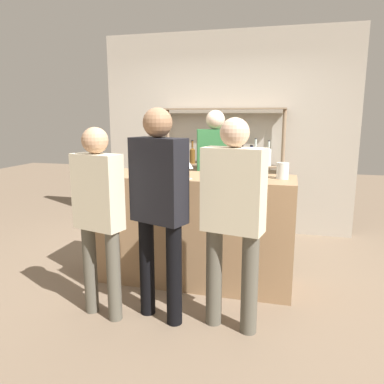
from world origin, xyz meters
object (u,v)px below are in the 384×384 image
object	(u,v)px
wine_glass	(189,165)
customer_left	(98,209)
counter_bottle_3	(179,162)
cork_jar	(283,171)
customer_right	(233,210)
counter_bottle_0	(251,165)
customer_center	(159,199)
server_behind_counter	(215,169)
counter_bottle_1	(157,158)
ice_bucket	(231,165)
counter_bottle_2	(232,165)

from	to	relation	value
wine_glass	customer_left	size ratio (longest dim) A/B	0.10
counter_bottle_3	wine_glass	size ratio (longest dim) A/B	2.16
cork_jar	customer_right	size ratio (longest dim) A/B	0.09
counter_bottle_0	customer_center	bearing A→B (deg)	-127.46
counter_bottle_0	server_behind_counter	bearing A→B (deg)	119.54
counter_bottle_1	customer_left	xyz separation A→B (m)	(-0.12, -1.04, -0.30)
cork_jar	customer_right	bearing A→B (deg)	-112.56
ice_bucket	cork_jar	distance (m)	0.49
wine_glass	server_behind_counter	distance (m)	1.17
counter_bottle_0	customer_center	world-z (taller)	customer_center
ice_bucket	cork_jar	bearing A→B (deg)	-6.29
counter_bottle_1	cork_jar	world-z (taller)	counter_bottle_1
ice_bucket	customer_right	world-z (taller)	customer_right
counter_bottle_3	customer_right	bearing A→B (deg)	-46.90
server_behind_counter	customer_center	world-z (taller)	server_behind_counter
customer_center	counter_bottle_2	bearing A→B (deg)	-19.86
counter_bottle_3	customer_center	distance (m)	0.70
counter_bottle_0	cork_jar	size ratio (longest dim) A/B	2.04
counter_bottle_3	customer_right	xyz separation A→B (m)	(0.62, -0.66, -0.26)
counter_bottle_1	counter_bottle_3	size ratio (longest dim) A/B	1.04
server_behind_counter	counter_bottle_2	bearing A→B (deg)	1.50
wine_glass	counter_bottle_2	bearing A→B (deg)	-2.15
counter_bottle_2	customer_center	world-z (taller)	customer_center
counter_bottle_2	server_behind_counter	size ratio (longest dim) A/B	0.22
counter_bottle_2	customer_right	world-z (taller)	customer_right
customer_center	customer_left	bearing A→B (deg)	119.53
counter_bottle_0	customer_center	xyz separation A→B (m)	(-0.62, -0.81, -0.19)
wine_glass	ice_bucket	world-z (taller)	ice_bucket
cork_jar	customer_right	distance (m)	0.89
counter_bottle_1	server_behind_counter	bearing A→B (deg)	59.88
counter_bottle_0	counter_bottle_2	xyz separation A→B (m)	(-0.15, -0.24, 0.03)
counter_bottle_2	cork_jar	size ratio (longest dim) A/B	2.53
cork_jar	counter_bottle_0	bearing A→B (deg)	178.68
counter_bottle_2	cork_jar	bearing A→B (deg)	28.24
wine_glass	customer_left	bearing A→B (deg)	-130.22
counter_bottle_3	customer_left	distance (m)	0.92
ice_bucket	server_behind_counter	bearing A→B (deg)	110.52
counter_bottle_3	ice_bucket	bearing A→B (deg)	22.57
counter_bottle_0	customer_right	size ratio (longest dim) A/B	0.19
wine_glass	customer_left	distance (m)	0.92
counter_bottle_2	server_behind_counter	distance (m)	1.25
ice_bucket	cork_jar	xyz separation A→B (m)	(0.49, -0.05, -0.03)
counter_bottle_0	customer_left	size ratio (longest dim) A/B	0.19
ice_bucket	customer_left	xyz separation A→B (m)	(-0.91, -0.94, -0.26)
counter_bottle_3	server_behind_counter	distance (m)	1.10
counter_bottle_3	server_behind_counter	size ratio (longest dim) A/B	0.20
counter_bottle_0	counter_bottle_3	xyz separation A→B (m)	(-0.66, -0.15, 0.02)
cork_jar	ice_bucket	bearing A→B (deg)	173.71
counter_bottle_2	counter_bottle_3	xyz separation A→B (m)	(-0.51, 0.10, -0.01)
counter_bottle_0	server_behind_counter	size ratio (longest dim) A/B	0.18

